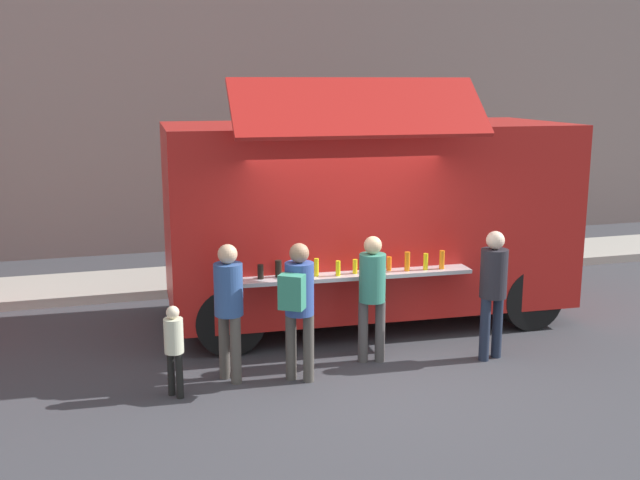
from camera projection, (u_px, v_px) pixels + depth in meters
ground_plane at (363, 368)px, 9.15m from camera, size 60.00×60.00×0.00m
curb_strip at (85, 288)px, 12.45m from camera, size 28.00×1.60×0.15m
building_behind at (126, 71)px, 15.65m from camera, size 32.00×2.40×7.29m
food_truck_main at (366, 214)px, 10.79m from camera, size 5.74×3.35×3.48m
trash_bin at (522, 237)px, 14.31m from camera, size 0.60×0.60×1.03m
customer_front_ordering at (372, 288)px, 9.16m from camera, size 0.33×0.33×1.60m
customer_mid_with_backpack at (298, 298)px, 8.53m from camera, size 0.47×0.53×1.64m
customer_rear_waiting at (229, 300)px, 8.57m from camera, size 0.33×0.33×1.63m
customer_extra_browsing at (493, 284)px, 9.26m from camera, size 0.34×0.33×1.64m
child_near_queue at (174, 343)px, 8.19m from camera, size 0.21×0.21×1.05m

